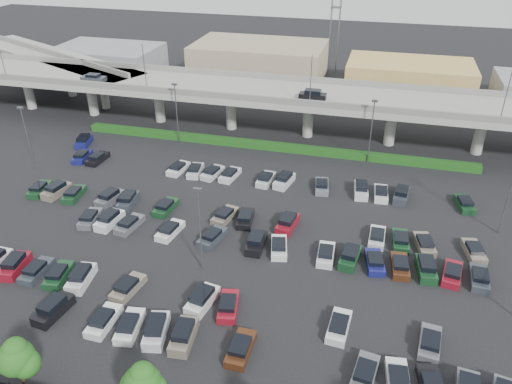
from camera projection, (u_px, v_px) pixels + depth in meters
The scene contains 9 objects.
ground at pixel (225, 230), 62.35m from camera, with size 280.00×280.00×0.00m, color black.
overpass at pixel (279, 96), 85.83m from camera, with size 150.00×13.00×15.80m.
on_ramp at pixel (54, 60), 106.67m from camera, with size 50.93×30.13×8.80m.
hedge at pixel (271, 146), 83.10m from camera, with size 66.00×1.60×1.10m, color #133F12.
tree_row at pixel (126, 381), 38.15m from camera, with size 65.07×3.66×5.94m.
parked_cars at pixel (215, 241), 59.15m from camera, with size 63.21×41.69×1.67m.
light_poles at pixel (196, 175), 61.86m from camera, with size 66.90×48.38×10.30m.
distant_buildings at pixel (364, 72), 109.74m from camera, with size 138.00×24.00×9.00m.
comm_tower at pixel (337, 5), 115.98m from camera, with size 2.40×2.40×30.00m.
Camera 1 is at (16.97, -49.16, 34.94)m, focal length 35.00 mm.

